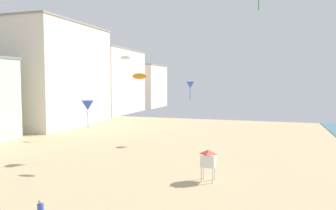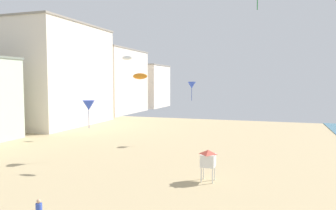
{
  "view_description": "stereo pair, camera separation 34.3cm",
  "coord_description": "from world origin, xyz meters",
  "px_view_note": "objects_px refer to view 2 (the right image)",
  "views": [
    {
      "loc": [
        13.66,
        -7.71,
        7.97
      ],
      "look_at": [
        5.46,
        18.01,
        6.02
      ],
      "focal_mm": 34.76,
      "sensor_mm": 36.0,
      "label": 1
    },
    {
      "loc": [
        13.98,
        -7.6,
        7.97
      ],
      "look_at": [
        5.46,
        18.01,
        6.02
      ],
      "focal_mm": 34.76,
      "sensor_mm": 36.0,
      "label": 2
    }
  ],
  "objects_px": {
    "kite_orange_parafoil": "(140,76)",
    "kite_blue_delta_3": "(89,105)",
    "lifeguard_stand": "(208,159)",
    "kite_blue_delta": "(192,85)",
    "kite_white_parafoil_2": "(127,58)"
  },
  "relations": [
    {
      "from": "kite_orange_parafoil",
      "to": "kite_blue_delta_3",
      "type": "bearing_deg",
      "value": 176.02
    },
    {
      "from": "kite_orange_parafoil",
      "to": "kite_blue_delta_3",
      "type": "xyz_separation_m",
      "value": [
        -5.91,
        0.41,
        -2.94
      ]
    },
    {
      "from": "kite_white_parafoil_2",
      "to": "kite_orange_parafoil",
      "type": "relative_size",
      "value": 1.05
    },
    {
      "from": "lifeguard_stand",
      "to": "kite_blue_delta_3",
      "type": "bearing_deg",
      "value": 154.4
    },
    {
      "from": "lifeguard_stand",
      "to": "kite_white_parafoil_2",
      "type": "distance_m",
      "value": 25.83
    },
    {
      "from": "lifeguard_stand",
      "to": "kite_blue_delta",
      "type": "bearing_deg",
      "value": 98.83
    },
    {
      "from": "kite_white_parafoil_2",
      "to": "lifeguard_stand",
      "type": "bearing_deg",
      "value": -49.14
    },
    {
      "from": "kite_blue_delta",
      "to": "kite_white_parafoil_2",
      "type": "xyz_separation_m",
      "value": [
        -10.24,
        2.06,
        3.92
      ]
    },
    {
      "from": "kite_blue_delta",
      "to": "lifeguard_stand",
      "type": "bearing_deg",
      "value": -71.27
    },
    {
      "from": "kite_blue_delta",
      "to": "kite_blue_delta_3",
      "type": "xyz_separation_m",
      "value": [
        -7.72,
        -12.38,
        -1.97
      ]
    },
    {
      "from": "lifeguard_stand",
      "to": "kite_orange_parafoil",
      "type": "height_order",
      "value": "kite_orange_parafoil"
    },
    {
      "from": "kite_orange_parafoil",
      "to": "kite_blue_delta_3",
      "type": "relative_size",
      "value": 0.51
    },
    {
      "from": "kite_blue_delta",
      "to": "kite_blue_delta_3",
      "type": "relative_size",
      "value": 0.86
    },
    {
      "from": "lifeguard_stand",
      "to": "kite_blue_delta_3",
      "type": "height_order",
      "value": "kite_blue_delta_3"
    },
    {
      "from": "kite_blue_delta",
      "to": "kite_orange_parafoil",
      "type": "distance_m",
      "value": 12.95
    }
  ]
}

